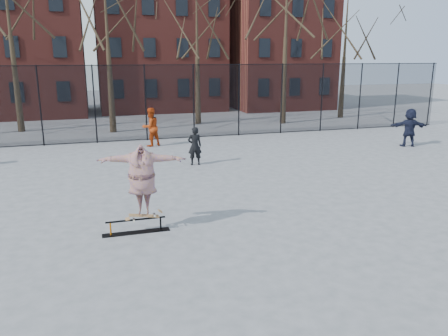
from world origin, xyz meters
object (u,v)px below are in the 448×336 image
object	(u,v)px
skateboard	(144,216)
skater	(142,181)
bystander_red	(151,127)
skate_rail	(136,227)
bystander_black	(195,146)
bystander_navy	(409,127)

from	to	relation	value
skateboard	skater	world-z (taller)	skater
skater	skateboard	bearing A→B (deg)	0.00
bystander_red	skater	bearing A→B (deg)	54.74
skater	skate_rail	bearing A→B (deg)	-168.92
skate_rail	skater	world-z (taller)	skater
bystander_red	skateboard	bearing A→B (deg)	54.74
skate_rail	skateboard	distance (m)	0.35
bystander_red	bystander_black	bearing A→B (deg)	78.62
skateboard	bystander_black	xyz separation A→B (m)	(2.85, 6.64, 0.37)
bystander_black	bystander_red	bearing A→B (deg)	-72.56
skater	bystander_red	distance (m)	11.21
skate_rail	bystander_red	world-z (taller)	bystander_red
bystander_black	bystander_red	xyz separation A→B (m)	(-1.24, 4.45, 0.16)
skate_rail	bystander_navy	world-z (taller)	bystander_navy
skateboard	bystander_navy	bearing A→B (deg)	27.71
skater	bystander_navy	distance (m)	15.82
skater	bystander_red	xyz separation A→B (m)	(1.61, 11.08, -0.41)
bystander_black	bystander_navy	world-z (taller)	bystander_navy
skateboard	skater	distance (m)	0.95
skate_rail	bystander_red	size ratio (longest dim) A/B	0.89
skate_rail	bystander_black	world-z (taller)	bystander_black
bystander_black	bystander_red	size ratio (longest dim) A/B	0.83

